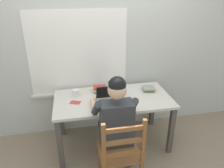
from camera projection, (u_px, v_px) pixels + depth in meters
name	position (u px, v px, depth m)	size (l,w,h in m)	color
ground_plane	(113.00, 142.00, 3.07)	(8.00, 8.00, 0.00)	gray
back_wall	(106.00, 45.00, 2.95)	(6.00, 0.08, 2.60)	beige
desk	(113.00, 104.00, 2.81)	(1.49, 0.76, 0.71)	beige
seated_person	(115.00, 120.00, 2.37)	(0.50, 0.60, 1.24)	#33383D
wooden_chair	(120.00, 153.00, 2.21)	(0.42, 0.42, 0.93)	brown
laptop	(111.00, 100.00, 2.61)	(0.33, 0.33, 0.21)	black
computer_mouse	(131.00, 104.00, 2.60)	(0.06, 0.10, 0.03)	black
coffee_mug_white	(76.00, 93.00, 2.81)	(0.13, 0.09, 0.09)	white
coffee_mug_dark	(121.00, 91.00, 2.83)	(0.11, 0.07, 0.10)	#38281E
book_stack_main	(148.00, 89.00, 2.96)	(0.18, 0.18, 0.05)	#38844C
book_stack_side	(100.00, 89.00, 2.92)	(0.19, 0.15, 0.08)	#2D5B9E
paper_pile_near_laptop	(116.00, 89.00, 2.99)	(0.24, 0.14, 0.02)	white
landscape_photo_print	(75.00, 102.00, 2.66)	(0.13, 0.09, 0.00)	#C63D33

